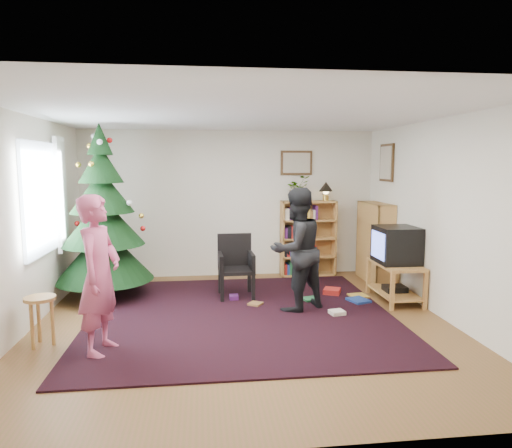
{
  "coord_description": "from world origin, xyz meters",
  "views": [
    {
      "loc": [
        -0.48,
        -5.32,
        1.92
      ],
      "look_at": [
        0.26,
        0.92,
        1.1
      ],
      "focal_mm": 32.0,
      "sensor_mm": 36.0,
      "label": 1
    }
  ],
  "objects": [
    {
      "name": "floor",
      "position": [
        0.0,
        0.0,
        0.0
      ],
      "size": [
        5.0,
        5.0,
        0.0
      ],
      "primitive_type": "plane",
      "color": "brown",
      "rests_on": "ground"
    },
    {
      "name": "ceiling",
      "position": [
        0.0,
        0.0,
        2.5
      ],
      "size": [
        5.0,
        5.0,
        0.0
      ],
      "primitive_type": "plane",
      "rotation": [
        3.14,
        0.0,
        0.0
      ],
      "color": "white",
      "rests_on": "wall_back"
    },
    {
      "name": "wall_back",
      "position": [
        0.0,
        2.5,
        1.25
      ],
      "size": [
        5.0,
        0.02,
        2.5
      ],
      "primitive_type": "cube",
      "color": "silver",
      "rests_on": "floor"
    },
    {
      "name": "wall_front",
      "position": [
        0.0,
        -2.5,
        1.25
      ],
      "size": [
        5.0,
        0.02,
        2.5
      ],
      "primitive_type": "cube",
      "color": "silver",
      "rests_on": "floor"
    },
    {
      "name": "wall_left",
      "position": [
        -2.5,
        0.0,
        1.25
      ],
      "size": [
        0.02,
        5.0,
        2.5
      ],
      "primitive_type": "cube",
      "color": "silver",
      "rests_on": "floor"
    },
    {
      "name": "wall_right",
      "position": [
        2.5,
        0.0,
        1.25
      ],
      "size": [
        0.02,
        5.0,
        2.5
      ],
      "primitive_type": "cube",
      "color": "silver",
      "rests_on": "floor"
    },
    {
      "name": "rug",
      "position": [
        0.0,
        0.3,
        0.01
      ],
      "size": [
        3.8,
        3.6,
        0.02
      ],
      "primitive_type": "cube",
      "color": "black",
      "rests_on": "floor"
    },
    {
      "name": "window_pane",
      "position": [
        -2.47,
        0.6,
        1.5
      ],
      "size": [
        0.04,
        1.2,
        1.4
      ],
      "primitive_type": "cube",
      "color": "silver",
      "rests_on": "wall_left"
    },
    {
      "name": "curtain",
      "position": [
        -2.43,
        1.3,
        1.5
      ],
      "size": [
        0.06,
        0.35,
        1.6
      ],
      "primitive_type": "cube",
      "color": "white",
      "rests_on": "wall_left"
    },
    {
      "name": "picture_back",
      "position": [
        1.15,
        2.48,
        1.95
      ],
      "size": [
        0.55,
        0.03,
        0.42
      ],
      "color": "#4C3319",
      "rests_on": "wall_back"
    },
    {
      "name": "picture_right",
      "position": [
        2.48,
        1.75,
        1.95
      ],
      "size": [
        0.03,
        0.5,
        0.6
      ],
      "color": "#4C3319",
      "rests_on": "wall_right"
    },
    {
      "name": "christmas_tree",
      "position": [
        -1.89,
        1.34,
        1.04
      ],
      "size": [
        1.38,
        1.38,
        2.5
      ],
      "rotation": [
        0.0,
        0.0,
        0.12
      ],
      "color": "#3F2816",
      "rests_on": "rug"
    },
    {
      "name": "bookshelf_back",
      "position": [
        1.34,
        2.34,
        0.66
      ],
      "size": [
        0.95,
        0.3,
        1.3
      ],
      "color": "#C58C46",
      "rests_on": "floor"
    },
    {
      "name": "bookshelf_right",
      "position": [
        2.34,
        1.8,
        0.66
      ],
      "size": [
        0.3,
        0.95,
        1.3
      ],
      "rotation": [
        0.0,
        0.0,
        1.57
      ],
      "color": "#C58C46",
      "rests_on": "floor"
    },
    {
      "name": "tv_stand",
      "position": [
        2.22,
        0.69,
        0.33
      ],
      "size": [
        0.52,
        0.93,
        0.55
      ],
      "color": "#C58C46",
      "rests_on": "floor"
    },
    {
      "name": "crt_tv",
      "position": [
        2.22,
        0.69,
        0.81
      ],
      "size": [
        0.54,
        0.59,
        0.51
      ],
      "color": "black",
      "rests_on": "tv_stand"
    },
    {
      "name": "armchair",
      "position": [
        -0.01,
        1.19,
        0.49
      ],
      "size": [
        0.51,
        0.51,
        0.91
      ],
      "rotation": [
        0.0,
        0.0,
        0.03
      ],
      "color": "black",
      "rests_on": "rug"
    },
    {
      "name": "stool",
      "position": [
        -2.2,
        -0.42,
        0.41
      ],
      "size": [
        0.32,
        0.32,
        0.54
      ],
      "color": "#C58C46",
      "rests_on": "floor"
    },
    {
      "name": "person_standing",
      "position": [
        -1.52,
        -0.68,
        0.82
      ],
      "size": [
        0.52,
        0.67,
        1.63
      ],
      "primitive_type": "imported",
      "rotation": [
        0.0,
        0.0,
        1.34
      ],
      "color": "#BC4B74",
      "rests_on": "rug"
    },
    {
      "name": "person_by_chair",
      "position": [
        0.74,
        0.46,
        0.81
      ],
      "size": [
        0.99,
        0.92,
        1.62
      ],
      "primitive_type": "imported",
      "rotation": [
        0.0,
        0.0,
        3.64
      ],
      "color": "black",
      "rests_on": "rug"
    },
    {
      "name": "potted_plant",
      "position": [
        1.14,
        2.34,
        1.52
      ],
      "size": [
        0.49,
        0.47,
        0.43
      ],
      "primitive_type": "imported",
      "rotation": [
        0.0,
        0.0,
        0.41
      ],
      "color": "gray",
      "rests_on": "bookshelf_back"
    },
    {
      "name": "table_lamp",
      "position": [
        1.64,
        2.34,
        1.52
      ],
      "size": [
        0.25,
        0.25,
        0.33
      ],
      "color": "#A57F33",
      "rests_on": "bookshelf_back"
    },
    {
      "name": "floor_clutter",
      "position": [
        1.04,
        0.74,
        0.04
      ],
      "size": [
        2.0,
        1.13,
        0.08
      ],
      "color": "#A51E19",
      "rests_on": "rug"
    }
  ]
}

